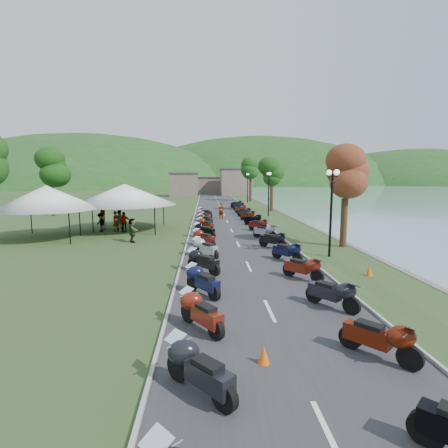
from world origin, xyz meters
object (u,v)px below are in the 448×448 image
object	(u,v)px
pedestrian_b	(120,230)
pedestrian_c	(101,232)
pedestrian_a	(116,232)
vendor_tent_main	(125,207)

from	to	relation	value
pedestrian_b	pedestrian_c	world-z (taller)	pedestrian_b
pedestrian_c	pedestrian_a	bearing A→B (deg)	34.66
vendor_tent_main	pedestrian_a	xyz separation A→B (m)	(-0.57, -1.14, -2.00)
vendor_tent_main	pedestrian_c	distance (m)	2.91
vendor_tent_main	pedestrian_a	bearing A→B (deg)	-116.77
vendor_tent_main	pedestrian_b	size ratio (longest dim) A/B	3.30
vendor_tent_main	pedestrian_a	world-z (taller)	vendor_tent_main
pedestrian_a	pedestrian_c	distance (m)	1.35
vendor_tent_main	pedestrian_c	size ratio (longest dim) A/B	3.72
pedestrian_b	pedestrian_c	xyz separation A→B (m)	(-1.41, -0.60, 0.00)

